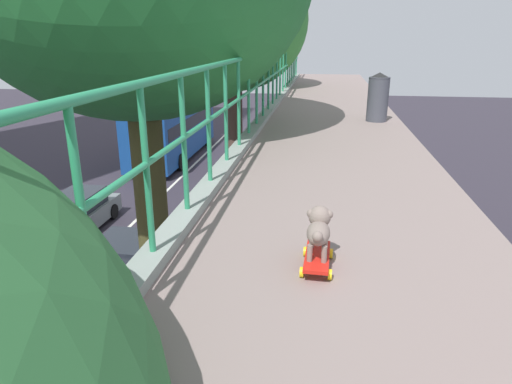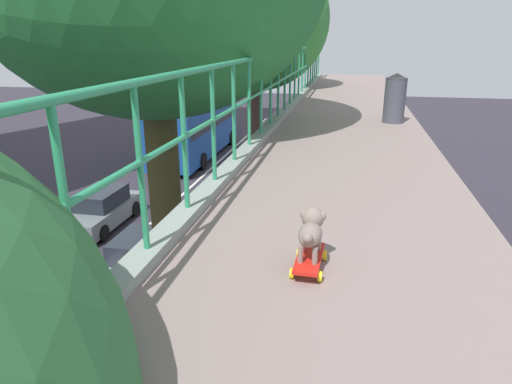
{
  "view_description": "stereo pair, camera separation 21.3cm",
  "coord_description": "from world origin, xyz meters",
  "px_view_note": "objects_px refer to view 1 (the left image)",
  "views": [
    {
      "loc": [
        0.85,
        -1.43,
        7.16
      ],
      "look_at": [
        0.32,
        2.18,
        5.91
      ],
      "focal_mm": 31.74,
      "sensor_mm": 36.0,
      "label": 1
    },
    {
      "loc": [
        1.06,
        -1.4,
        7.16
      ],
      "look_at": [
        0.32,
        2.18,
        5.91
      ],
      "focal_mm": 31.74,
      "sensor_mm": 36.0,
      "label": 2
    }
  ],
  "objects_px": {
    "small_dog": "(319,227)",
    "car_white_fifth": "(126,262)",
    "car_grey_sixth": "(78,213)",
    "city_bus": "(173,128)",
    "litter_bin": "(378,97)",
    "toy_skateboard": "(317,257)"
  },
  "relations": [
    {
      "from": "small_dog",
      "to": "car_white_fifth",
      "type": "bearing_deg",
      "value": 122.96
    },
    {
      "from": "car_grey_sixth",
      "to": "city_bus",
      "type": "relative_size",
      "value": 0.4
    },
    {
      "from": "car_white_fifth",
      "to": "car_grey_sixth",
      "type": "distance_m",
      "value": 5.07
    },
    {
      "from": "car_grey_sixth",
      "to": "litter_bin",
      "type": "height_order",
      "value": "litter_bin"
    },
    {
      "from": "city_bus",
      "to": "car_grey_sixth",
      "type": "bearing_deg",
      "value": -90.64
    },
    {
      "from": "car_grey_sixth",
      "to": "toy_skateboard",
      "type": "xyz_separation_m",
      "value": [
        9.24,
        -12.44,
        5.08
      ]
    },
    {
      "from": "car_grey_sixth",
      "to": "litter_bin",
      "type": "xyz_separation_m",
      "value": [
        10.21,
        -6.65,
        5.46
      ]
    },
    {
      "from": "car_white_fifth",
      "to": "small_dog",
      "type": "height_order",
      "value": "small_dog"
    },
    {
      "from": "car_grey_sixth",
      "to": "city_bus",
      "type": "distance_m",
      "value": 11.53
    },
    {
      "from": "toy_skateboard",
      "to": "car_grey_sixth",
      "type": "bearing_deg",
      "value": 126.6
    },
    {
      "from": "toy_skateboard",
      "to": "small_dog",
      "type": "relative_size",
      "value": 1.15
    },
    {
      "from": "car_white_fifth",
      "to": "car_grey_sixth",
      "type": "xyz_separation_m",
      "value": [
        -3.56,
        3.62,
        -0.02
      ]
    },
    {
      "from": "car_white_fifth",
      "to": "city_bus",
      "type": "bearing_deg",
      "value": 102.8
    },
    {
      "from": "small_dog",
      "to": "litter_bin",
      "type": "bearing_deg",
      "value": 80.47
    },
    {
      "from": "car_white_fifth",
      "to": "small_dog",
      "type": "bearing_deg",
      "value": -57.04
    },
    {
      "from": "toy_skateboard",
      "to": "small_dog",
      "type": "bearing_deg",
      "value": 88.33
    },
    {
      "from": "car_white_fifth",
      "to": "litter_bin",
      "type": "distance_m",
      "value": 9.11
    },
    {
      "from": "litter_bin",
      "to": "small_dog",
      "type": "bearing_deg",
      "value": -99.53
    },
    {
      "from": "car_white_fifth",
      "to": "toy_skateboard",
      "type": "height_order",
      "value": "toy_skateboard"
    },
    {
      "from": "car_white_fifth",
      "to": "toy_skateboard",
      "type": "distance_m",
      "value": 11.66
    },
    {
      "from": "city_bus",
      "to": "litter_bin",
      "type": "bearing_deg",
      "value": -60.92
    },
    {
      "from": "city_bus",
      "to": "small_dog",
      "type": "distance_m",
      "value": 25.88
    }
  ]
}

